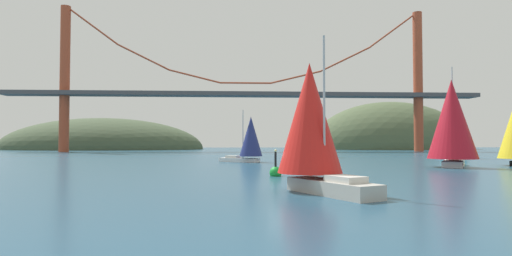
{
  "coord_description": "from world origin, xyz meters",
  "views": [
    {
      "loc": [
        -3.48,
        -26.7,
        3.11
      ],
      "look_at": [
        0.0,
        37.1,
        5.22
      ],
      "focal_mm": 28.4,
      "sensor_mm": 36.0,
      "label": 1
    }
  ],
  "objects_px": {
    "sailboat_teal_sail": "(453,130)",
    "sailboat_red_spinnaker": "(312,123)",
    "sailboat_crimson_sail": "(452,121)",
    "channel_buoy": "(276,172)",
    "sailboat_navy_sail": "(250,139)",
    "sailboat_orange_sail": "(314,132)"
  },
  "relations": [
    {
      "from": "channel_buoy",
      "to": "sailboat_navy_sail",
      "type": "bearing_deg",
      "value": 93.26
    },
    {
      "from": "channel_buoy",
      "to": "sailboat_orange_sail",
      "type": "bearing_deg",
      "value": 74.39
    },
    {
      "from": "sailboat_teal_sail",
      "to": "sailboat_red_spinnaker",
      "type": "height_order",
      "value": "sailboat_teal_sail"
    },
    {
      "from": "sailboat_navy_sail",
      "to": "channel_buoy",
      "type": "xyz_separation_m",
      "value": [
        1.38,
        -24.28,
        -3.15
      ]
    },
    {
      "from": "sailboat_crimson_sail",
      "to": "channel_buoy",
      "type": "bearing_deg",
      "value": -154.19
    },
    {
      "from": "sailboat_orange_sail",
      "to": "sailboat_crimson_sail",
      "type": "distance_m",
      "value": 34.11
    },
    {
      "from": "sailboat_navy_sail",
      "to": "sailboat_orange_sail",
      "type": "relative_size",
      "value": 0.81
    },
    {
      "from": "sailboat_teal_sail",
      "to": "sailboat_red_spinnaker",
      "type": "bearing_deg",
      "value": -126.88
    },
    {
      "from": "sailboat_orange_sail",
      "to": "sailboat_red_spinnaker",
      "type": "xyz_separation_m",
      "value": [
        -10.98,
        -54.41,
        -0.78
      ]
    },
    {
      "from": "sailboat_teal_sail",
      "to": "sailboat_crimson_sail",
      "type": "distance_m",
      "value": 29.17
    },
    {
      "from": "sailboat_red_spinnaker",
      "to": "sailboat_crimson_sail",
      "type": "bearing_deg",
      "value": 45.89
    },
    {
      "from": "sailboat_navy_sail",
      "to": "sailboat_red_spinnaker",
      "type": "relative_size",
      "value": 0.83
    },
    {
      "from": "sailboat_navy_sail",
      "to": "sailboat_crimson_sail",
      "type": "xyz_separation_m",
      "value": [
        23.72,
        -13.48,
        2.01
      ]
    },
    {
      "from": "sailboat_teal_sail",
      "to": "channel_buoy",
      "type": "height_order",
      "value": "sailboat_teal_sail"
    },
    {
      "from": "sailboat_orange_sail",
      "to": "sailboat_crimson_sail",
      "type": "bearing_deg",
      "value": -72.55
    },
    {
      "from": "sailboat_orange_sail",
      "to": "sailboat_red_spinnaker",
      "type": "distance_m",
      "value": 55.51
    },
    {
      "from": "sailboat_teal_sail",
      "to": "sailboat_navy_sail",
      "type": "bearing_deg",
      "value": -162.55
    },
    {
      "from": "sailboat_red_spinnaker",
      "to": "sailboat_navy_sail",
      "type": "bearing_deg",
      "value": 94.07
    },
    {
      "from": "sailboat_orange_sail",
      "to": "sailboat_navy_sail",
      "type": "bearing_deg",
      "value": -125.3
    },
    {
      "from": "channel_buoy",
      "to": "sailboat_red_spinnaker",
      "type": "bearing_deg",
      "value": -84.15
    },
    {
      "from": "sailboat_teal_sail",
      "to": "sailboat_orange_sail",
      "type": "xyz_separation_m",
      "value": [
        -24.51,
        7.11,
        -0.26
      ]
    },
    {
      "from": "sailboat_orange_sail",
      "to": "sailboat_red_spinnaker",
      "type": "bearing_deg",
      "value": -101.4
    }
  ]
}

